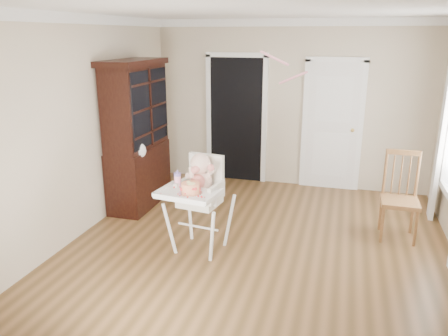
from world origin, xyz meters
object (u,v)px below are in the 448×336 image
(high_chair, at_px, (199,193))
(sippy_cup, at_px, (178,179))
(china_cabinet, at_px, (137,135))
(cake, at_px, (190,188))
(dining_chair, at_px, (400,199))

(high_chair, bearing_deg, sippy_cup, -154.04)
(sippy_cup, distance_m, china_cabinet, 1.66)
(cake, bearing_deg, dining_chair, 29.05)
(high_chair, relative_size, dining_chair, 1.06)
(sippy_cup, relative_size, dining_chair, 0.18)
(cake, height_order, dining_chair, dining_chair)
(china_cabinet, bearing_deg, sippy_cup, -47.90)
(sippy_cup, xyz_separation_m, china_cabinet, (-1.10, 1.22, 0.18))
(sippy_cup, bearing_deg, dining_chair, 23.44)
(high_chair, relative_size, cake, 4.50)
(sippy_cup, height_order, dining_chair, dining_chair)
(cake, relative_size, dining_chair, 0.24)
(china_cabinet, distance_m, dining_chair, 3.66)
(high_chair, height_order, china_cabinet, china_cabinet)
(cake, relative_size, china_cabinet, 0.12)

